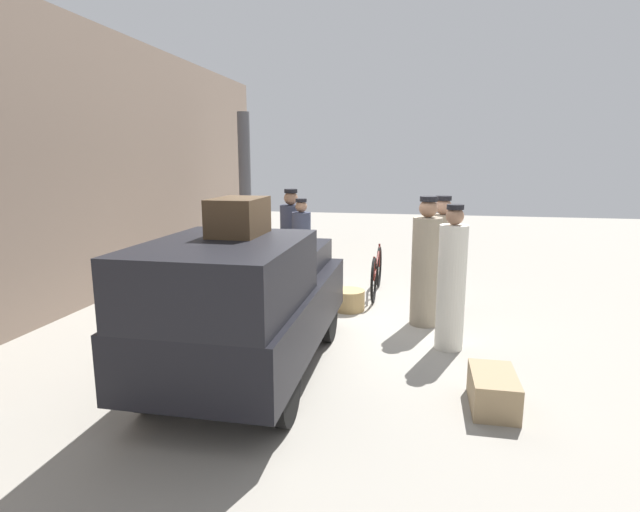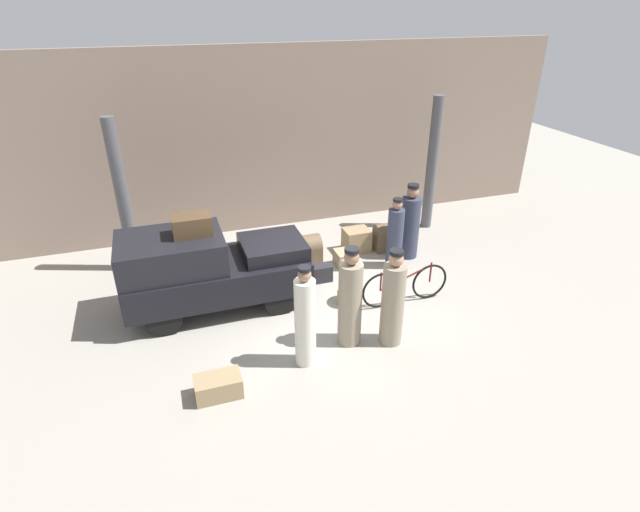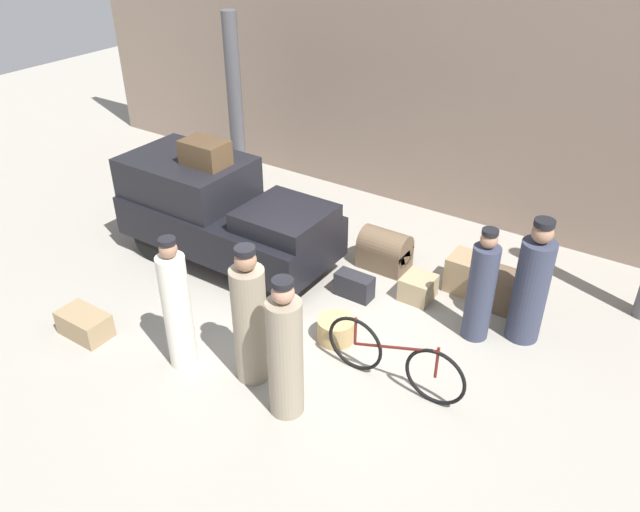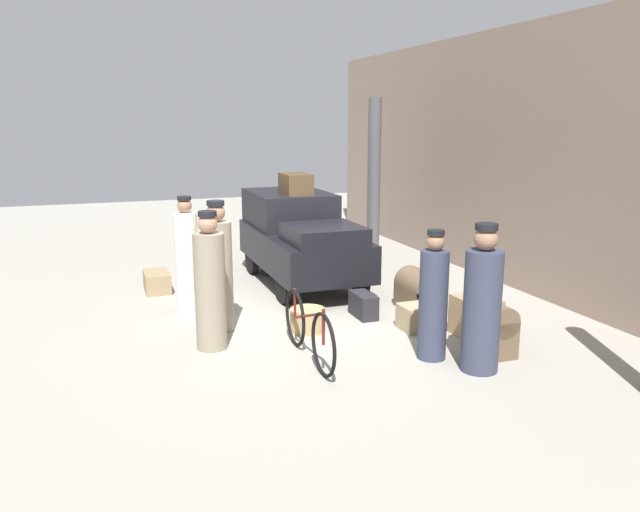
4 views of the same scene
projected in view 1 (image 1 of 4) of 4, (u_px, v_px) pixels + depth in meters
The scene contains 18 objects.
ground_plane at pixel (331, 323), 7.24m from camera, with size 30.00×30.00×0.00m, color gray.
station_building_facade at pixel (68, 165), 7.59m from camera, with size 16.00×0.15×4.50m.
canopy_pillar_right at pixel (245, 189), 11.29m from camera, with size 0.27×0.27×3.37m.
truck at pixel (248, 300), 5.34m from camera, with size 3.45×1.50×1.59m.
bicycle at pixel (377, 272), 8.74m from camera, with size 1.84×0.04×0.81m.
wicker_basket at pixel (349, 300), 7.85m from camera, with size 0.50×0.50×0.32m.
porter_carrying_trunk at pixel (451, 283), 6.14m from camera, with size 0.35×0.35×1.81m.
porter_lifting_near_truck at pixel (291, 238), 9.97m from camera, with size 0.44×0.44×1.77m.
porter_standing_middle at pixel (301, 245), 9.40m from camera, with size 0.35×0.35×1.62m.
conductor_in_dark_uniform at pixel (441, 259), 7.67m from camera, with size 0.40×0.40×1.80m.
porter_with_bicycle at pixel (426, 267), 7.05m from camera, with size 0.41×0.41×1.84m.
trunk_wicker_pale at pixel (282, 301), 7.74m from camera, with size 0.56×0.26×0.36m.
suitcase_tan_flat at pixel (493, 391), 4.76m from camera, with size 0.71×0.42×0.34m.
trunk_large_brown at pixel (268, 287), 8.60m from camera, with size 0.45×0.47×0.36m.
suitcase_black_upright at pixel (264, 262), 9.79m from camera, with size 0.52×0.40×0.68m.
trunk_barrel_dark at pixel (223, 291), 7.87m from camera, with size 0.76×0.52×0.64m.
suitcase_small_leather at pixel (244, 273), 9.19m from camera, with size 0.60×0.50×0.55m.
trunk_on_truck_roof at pixel (239, 217), 4.98m from camera, with size 0.69×0.47×0.37m.
Camera 1 is at (-6.82, -1.20, 2.34)m, focal length 28.00 mm.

